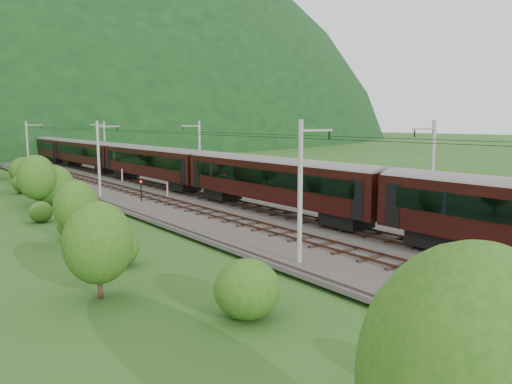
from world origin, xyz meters
TOP-DOWN VIEW (x-y plane):
  - ground at (0.00, 0.00)m, footprint 600.00×600.00m
  - railbed at (0.00, 10.00)m, footprint 14.00×220.00m
  - track_left at (-2.40, 10.00)m, footprint 2.40×220.00m
  - track_right at (2.40, 10.00)m, footprint 2.40×220.00m
  - catenary_left at (-6.12, 32.00)m, footprint 2.54×192.28m
  - catenary_right at (6.12, 32.00)m, footprint 2.54×192.28m
  - overhead_wires at (0.00, 10.00)m, footprint 4.83×198.00m
  - train at (2.40, 36.77)m, footprint 3.24×178.25m
  - hazard_post_near at (-0.43, 27.62)m, footprint 0.15×0.15m
  - hazard_post_far at (0.54, 42.52)m, footprint 0.18×0.18m
  - signal at (-4.18, 25.87)m, footprint 0.23×0.23m
  - vegetation_left at (-13.38, 25.40)m, footprint 11.86×149.05m
  - vegetation_right at (11.00, 30.69)m, footprint 6.23×103.48m

SIDE VIEW (x-z plane):
  - ground at x=0.00m, z-range 0.00..0.00m
  - railbed at x=0.00m, z-range 0.00..0.30m
  - track_left at x=-2.40m, z-range 0.24..0.51m
  - track_right at x=2.40m, z-range 0.24..0.51m
  - hazard_post_near at x=-0.43m, z-range 0.30..1.68m
  - hazard_post_far at x=0.54m, z-range 0.30..2.02m
  - vegetation_right at x=11.00m, z-range -0.24..2.95m
  - signal at x=-4.18m, z-range 0.48..2.58m
  - vegetation_left at x=-13.38m, z-range -0.88..5.58m
  - train at x=2.40m, z-range 0.97..6.62m
  - catenary_left at x=-6.12m, z-range 0.50..8.50m
  - catenary_right at x=6.12m, z-range 0.50..8.50m
  - overhead_wires at x=0.00m, z-range 7.08..7.12m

